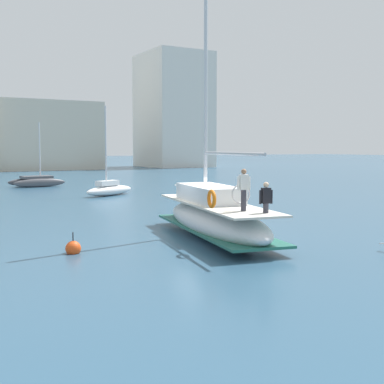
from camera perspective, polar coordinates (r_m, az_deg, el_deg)
ground_plane at (r=22.80m, az=1.18°, el=-4.66°), size 400.00×400.00×0.00m
main_sailboat at (r=21.71m, az=2.54°, el=-2.74°), size 4.14×9.88×12.58m
moored_sloop_near at (r=41.05m, az=-9.25°, el=0.35°), size 5.01×3.33×7.09m
moored_cutter_left at (r=52.22m, az=-17.03°, el=1.22°), size 5.26×2.87×6.29m
mooring_buoy at (r=19.06m, az=-13.19°, el=-6.20°), size 0.57×0.57×0.88m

